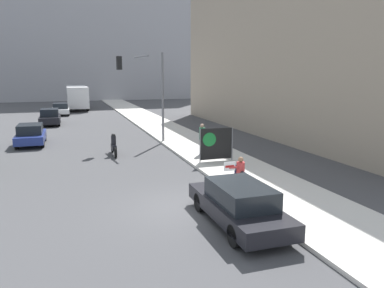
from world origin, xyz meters
TOP-DOWN VIEW (x-y plane):
  - ground_plane at (0.00, 0.00)m, footprint 160.00×160.00m
  - sidewalk_curb at (3.89, 15.00)m, footprint 3.69×90.00m
  - building_backdrop_far at (-2.00, 63.44)m, footprint 52.00×12.00m
  - building_backdrop_right at (14.81, 13.55)m, footprint 10.00×32.00m
  - seated_protester at (2.74, 1.50)m, footprint 0.98×0.77m
  - pedestrian_behind at (3.32, 7.78)m, footprint 0.34×0.34m
  - protest_banner at (3.43, 5.92)m, footprint 1.87×0.06m
  - traffic_light_pole at (1.22, 12.66)m, footprint 3.14×2.90m
  - parked_car_curbside at (1.01, -1.93)m, footprint 1.72×4.62m
  - car_on_road_nearest at (-6.30, 14.75)m, footprint 1.75×4.11m
  - car_on_road_midblock at (-5.47, 25.22)m, footprint 1.79×4.62m
  - car_on_road_distant at (-4.63, 34.06)m, footprint 1.89×4.58m
  - city_bus_on_road at (-2.54, 41.27)m, footprint 2.59×10.72m
  - motorcycle_on_road at (-1.44, 9.71)m, footprint 0.28×2.22m

SIDE VIEW (x-z plane):
  - ground_plane at x=0.00m, z-range 0.00..0.00m
  - sidewalk_curb at x=3.89m, z-range 0.00..0.13m
  - motorcycle_on_road at x=-1.44m, z-range -0.10..1.19m
  - parked_car_curbside at x=1.01m, z-range 0.01..1.36m
  - car_on_road_distant at x=-4.63m, z-range 0.01..1.39m
  - car_on_road_nearest at x=-6.30m, z-range 0.00..1.40m
  - car_on_road_midblock at x=-5.47m, z-range -0.01..1.50m
  - seated_protester at x=2.74m, z-range 0.17..1.36m
  - pedestrian_behind at x=3.32m, z-range 0.15..1.91m
  - protest_banner at x=3.43m, z-range 0.19..1.94m
  - city_bus_on_road at x=-2.54m, z-range 0.24..3.31m
  - traffic_light_pole at x=1.22m, z-range 1.17..7.11m
  - building_backdrop_right at x=14.81m, z-range 0.00..13.19m
  - building_backdrop_far at x=-2.00m, z-range 0.00..30.12m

